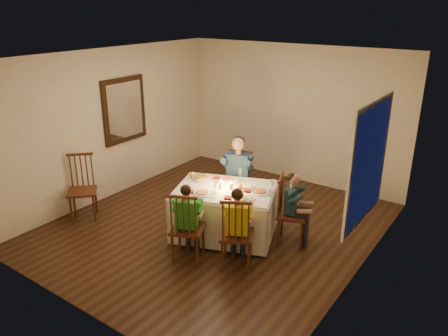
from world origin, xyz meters
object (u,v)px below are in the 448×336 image
Objects in this scene: chair_extra at (86,218)px; serving_bowl at (201,178)px; child_teal at (290,242)px; chair_near_left at (189,258)px; chair_adult at (237,211)px; chair_near_right at (236,265)px; child_yellow at (236,265)px; child_green at (189,258)px; adult at (237,211)px; chair_end at (290,242)px; dining_table at (225,202)px.

serving_bowl is at bearing -16.92° from chair_extra.
chair_near_left is at bearing 122.21° from child_teal.
chair_adult is 2.50m from chair_extra.
chair_near_left is 1.00× the size of chair_near_right.
chair_near_right is 0.00m from child_yellow.
child_teal is at bearing 12.28° from serving_bowl.
chair_extra is 2.15m from child_green.
child_green is (0.25, -1.59, 0.00)m from adult.
chair_extra is at bearing -22.04° from chair_near_right.
chair_adult is 1.00× the size of chair_near_left.
child_teal is (0.00, -0.00, 0.00)m from chair_end.
serving_bowl reaches higher than adult.
chair_adult is 1.61m from child_green.
adult reaches higher than child_green.
child_yellow is at bearing -76.22° from chair_adult.
child_green is at bearing -100.40° from adult.
child_teal is at bearing -136.46° from child_yellow.
child_yellow reaches higher than chair_extra.
child_yellow reaches higher than chair_adult.
chair_adult is 1.61m from chair_near_left.
child_yellow is 1.49m from serving_bowl.
chair_end is (0.32, 0.95, 0.00)m from chair_near_right.
chair_near_right is 1.61m from adult.
adult is (-0.25, 1.59, 0.00)m from chair_near_left.
chair_near_left is 1.52m from child_teal.
child_green is (-0.00, 0.00, 0.00)m from chair_near_left.
child_teal is 4.56× the size of serving_bowl.
serving_bowl reaches higher than child_green.
adult is at bearing 52.25° from child_teal.
adult is (0.00, 0.00, 0.00)m from chair_adult.
dining_table is at bearing -23.92° from chair_extra.
chair_end is 0.97× the size of chair_extra.
serving_bowl is (-0.47, 0.89, 0.78)m from chair_near_left.
child_green is 1.52m from child_teal.
dining_table reaches higher than child_teal.
adult is at bearing -104.92° from child_green.
chair_near_left is at bearing 122.21° from chair_end.
chair_extra is 0.94× the size of child_yellow.
child_teal reaches higher than chair_near_left.
chair_end is (0.92, 0.36, -0.54)m from dining_table.
dining_table is 1.68× the size of chair_end.
child_teal is at bearing -136.46° from chair_near_right.
chair_adult is 0.91× the size of child_yellow.
chair_adult is 1.26m from child_teal.
serving_bowl is (-1.10, 0.64, 0.78)m from child_yellow.
adult reaches higher than child_yellow.
dining_table is 0.97m from chair_adult.
dining_table is 1.68× the size of chair_near_left.
chair_adult is 1.00× the size of chair_end.
serving_bowl is at bearing -86.06° from chair_near_left.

